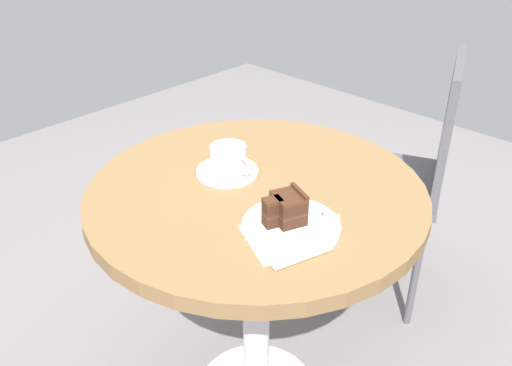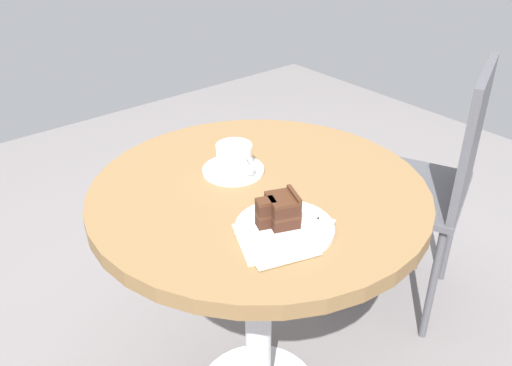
% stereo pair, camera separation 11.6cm
% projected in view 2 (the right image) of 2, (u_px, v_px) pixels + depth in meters
% --- Properties ---
extents(cafe_table, '(0.77, 0.77, 0.70)m').
position_uv_depth(cafe_table, '(259.00, 229.00, 1.28)').
color(cafe_table, brown).
rests_on(cafe_table, ground).
extents(saucer, '(0.15, 0.15, 0.01)m').
position_uv_depth(saucer, '(232.00, 171.00, 1.28)').
color(saucer, white).
rests_on(saucer, cafe_table).
extents(coffee_cup, '(0.11, 0.08, 0.06)m').
position_uv_depth(coffee_cup, '(234.00, 157.00, 1.26)').
color(coffee_cup, white).
rests_on(coffee_cup, saucer).
extents(teaspoon, '(0.07, 0.09, 0.00)m').
position_uv_depth(teaspoon, '(241.00, 161.00, 1.31)').
color(teaspoon, silver).
rests_on(teaspoon, saucer).
extents(cake_plate, '(0.20, 0.20, 0.01)m').
position_uv_depth(cake_plate, '(285.00, 228.00, 1.07)').
color(cake_plate, white).
rests_on(cake_plate, cafe_table).
extents(cake_slice, '(0.08, 0.09, 0.07)m').
position_uv_depth(cake_slice, '(280.00, 210.00, 1.06)').
color(cake_slice, '#381E14').
rests_on(cake_slice, cake_plate).
extents(fork, '(0.14, 0.08, 0.00)m').
position_uv_depth(fork, '(309.00, 217.00, 1.09)').
color(fork, silver).
rests_on(fork, cake_plate).
extents(napkin, '(0.19, 0.18, 0.00)m').
position_uv_depth(napkin, '(275.00, 241.00, 1.04)').
color(napkin, beige).
rests_on(napkin, cafe_table).
extents(cafe_chair, '(0.50, 0.50, 0.86)m').
position_uv_depth(cafe_chair, '(433.00, 173.00, 1.68)').
color(cafe_chair, '#4C4C51').
rests_on(cafe_chair, ground).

